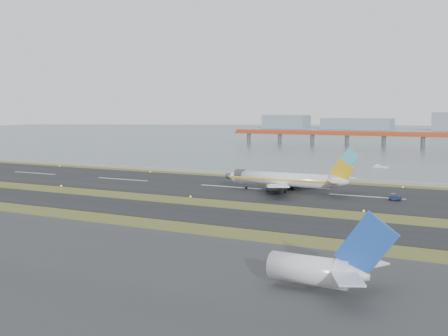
{
  "coord_description": "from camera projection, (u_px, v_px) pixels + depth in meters",
  "views": [
    {
      "loc": [
        75.68,
        -115.03,
        22.0
      ],
      "look_at": [
        2.08,
        22.0,
        6.5
      ],
      "focal_mm": 45.0,
      "sensor_mm": 36.0,
      "label": 1
    }
  ],
  "objects": [
    {
      "name": "bay_water",
      "position": [
        436.0,
        135.0,
        541.91
      ],
      "size": [
        1400.0,
        800.0,
        1.3
      ],
      "primitive_type": "cube",
      "color": "#41525D",
      "rests_on": "ground"
    },
    {
      "name": "airliner",
      "position": [
        287.0,
        180.0,
        154.58
      ],
      "size": [
        38.52,
        32.89,
        12.8
      ],
      "color": "white",
      "rests_on": "ground"
    },
    {
      "name": "taxiway_strip",
      "position": [
        146.0,
        209.0,
        128.13
      ],
      "size": [
        1000.0,
        18.0,
        0.1
      ],
      "primitive_type": "cube",
      "color": "black",
      "rests_on": "ground"
    },
    {
      "name": "ground",
      "position": [
        175.0,
        201.0,
        138.66
      ],
      "size": [
        1000.0,
        1000.0,
        0.0
      ],
      "primitive_type": "plane",
      "color": "#384719",
      "rests_on": "ground"
    },
    {
      "name": "seawall",
      "position": [
        271.0,
        175.0,
        191.21
      ],
      "size": [
        1000.0,
        2.5,
        1.0
      ],
      "primitive_type": "cube",
      "color": "gray",
      "rests_on": "ground"
    },
    {
      "name": "pushback_tug",
      "position": [
        395.0,
        197.0,
        139.45
      ],
      "size": [
        2.97,
        1.85,
        1.84
      ],
      "rotation": [
        0.0,
        0.0,
        -0.06
      ],
      "color": "#16203E",
      "rests_on": "ground"
    },
    {
      "name": "workboat_near",
      "position": [
        380.0,
        167.0,
        221.67
      ],
      "size": [
        6.23,
        2.96,
        1.45
      ],
      "rotation": [
        0.0,
        0.0,
        -0.19
      ],
      "color": "white",
      "rests_on": "ground"
    },
    {
      "name": "runway_strip",
      "position": [
        231.0,
        187.0,
        164.95
      ],
      "size": [
        1000.0,
        45.0,
        0.1
      ],
      "primitive_type": "cube",
      "color": "black",
      "rests_on": "ground"
    },
    {
      "name": "second_airliner_tail",
      "position": [
        325.0,
        270.0,
        68.18
      ],
      "size": [
        15.89,
        13.26,
        9.86
      ],
      "rotation": [
        0.0,
        0.0,
        -0.02
      ],
      "color": "white",
      "rests_on": "ground"
    },
    {
      "name": "red_pier",
      "position": [
        423.0,
        136.0,
        347.68
      ],
      "size": [
        260.0,
        5.0,
        10.2
      ],
      "color": "#B7401F",
      "rests_on": "ground"
    }
  ]
}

